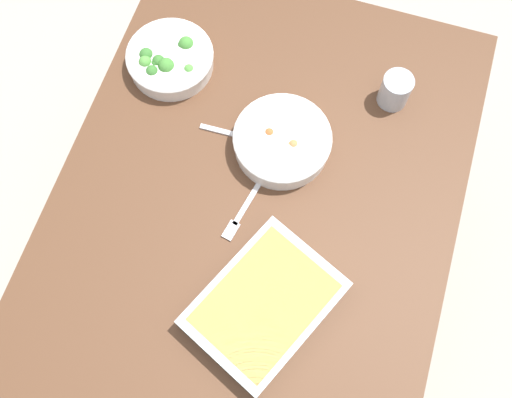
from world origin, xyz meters
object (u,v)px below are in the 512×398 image
object	(u,v)px
broccoli_bowl	(170,59)
spoon_by_stew	(246,137)
drink_cup	(395,91)
baking_dish	(264,305)
fork_on_table	(243,211)
stew_bowl	(282,141)

from	to	relation	value
broccoli_bowl	spoon_by_stew	size ratio (longest dim) A/B	1.21
drink_cup	baking_dish	bearing A→B (deg)	-14.15
baking_dish	drink_cup	bearing A→B (deg)	165.85
broccoli_bowl	fork_on_table	world-z (taller)	broccoli_bowl
stew_bowl	spoon_by_stew	size ratio (longest dim) A/B	1.29
spoon_by_stew	fork_on_table	xyz separation A→B (m)	(0.18, 0.05, -0.00)
drink_cup	spoon_by_stew	distance (m)	0.37
broccoli_bowl	baking_dish	world-z (taller)	broccoli_bowl
broccoli_bowl	spoon_by_stew	xyz separation A→B (m)	(0.13, 0.24, -0.03)
baking_dish	drink_cup	distance (m)	0.59
baking_dish	spoon_by_stew	size ratio (longest dim) A/B	2.07
broccoli_bowl	spoon_by_stew	world-z (taller)	broccoli_bowl
broccoli_bowl	fork_on_table	distance (m)	0.42
spoon_by_stew	fork_on_table	bearing A→B (deg)	15.26
broccoli_bowl	spoon_by_stew	bearing A→B (deg)	60.76
baking_dish	drink_cup	xyz separation A→B (m)	(-0.57, 0.14, 0.00)
stew_bowl	broccoli_bowl	bearing A→B (deg)	-111.91
baking_dish	fork_on_table	bearing A→B (deg)	-150.07
fork_on_table	broccoli_bowl	bearing A→B (deg)	-137.32
spoon_by_stew	baking_dish	bearing A→B (deg)	23.29
baking_dish	fork_on_table	xyz separation A→B (m)	(-0.19, -0.11, -0.03)
drink_cup	broccoli_bowl	bearing A→B (deg)	-82.42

